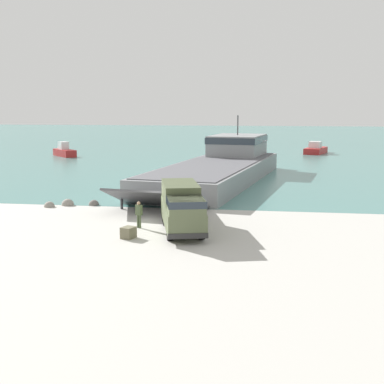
{
  "coord_description": "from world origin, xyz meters",
  "views": [
    {
      "loc": [
        7.51,
        -36.21,
        7.97
      ],
      "look_at": [
        1.81,
        1.99,
        1.74
      ],
      "focal_mm": 50.0,
      "sensor_mm": 36.0,
      "label": 1
    }
  ],
  "objects_px": {
    "military_truck": "(182,207)",
    "moored_boat_b": "(316,149)",
    "landing_craft": "(221,165)",
    "mooring_bollard": "(122,203)",
    "soldier_on_ramp": "(139,213)",
    "moored_boat_a": "(64,151)",
    "cargo_crate": "(128,233)"
  },
  "relations": [
    {
      "from": "moored_boat_a",
      "to": "mooring_bollard",
      "type": "bearing_deg",
      "value": 73.48
    },
    {
      "from": "landing_craft",
      "to": "cargo_crate",
      "type": "bearing_deg",
      "value": -87.1
    },
    {
      "from": "soldier_on_ramp",
      "to": "moored_boat_b",
      "type": "xyz_separation_m",
      "value": [
        15.99,
        59.26,
        -0.34
      ]
    },
    {
      "from": "moored_boat_b",
      "to": "mooring_bollard",
      "type": "height_order",
      "value": "moored_boat_b"
    },
    {
      "from": "landing_craft",
      "to": "cargo_crate",
      "type": "xyz_separation_m",
      "value": [
        -3.1,
        -27.37,
        -1.23
      ]
    },
    {
      "from": "moored_boat_b",
      "to": "cargo_crate",
      "type": "xyz_separation_m",
      "value": [
        -15.95,
        -62.08,
        -0.34
      ]
    },
    {
      "from": "landing_craft",
      "to": "soldier_on_ramp",
      "type": "xyz_separation_m",
      "value": [
        -3.14,
        -24.55,
        -0.55
      ]
    },
    {
      "from": "moored_boat_a",
      "to": "cargo_crate",
      "type": "distance_m",
      "value": 56.51
    },
    {
      "from": "moored_boat_a",
      "to": "moored_boat_b",
      "type": "relative_size",
      "value": 0.74
    },
    {
      "from": "mooring_bollard",
      "to": "landing_craft",
      "type": "bearing_deg",
      "value": 71.67
    },
    {
      "from": "military_truck",
      "to": "soldier_on_ramp",
      "type": "bearing_deg",
      "value": -112.45
    },
    {
      "from": "mooring_bollard",
      "to": "cargo_crate",
      "type": "relative_size",
      "value": 0.98
    },
    {
      "from": "soldier_on_ramp",
      "to": "moored_boat_a",
      "type": "distance_m",
      "value": 53.97
    },
    {
      "from": "moored_boat_a",
      "to": "cargo_crate",
      "type": "height_order",
      "value": "moored_boat_a"
    },
    {
      "from": "military_truck",
      "to": "moored_boat_a",
      "type": "bearing_deg",
      "value": -165.54
    },
    {
      "from": "military_truck",
      "to": "moored_boat_b",
      "type": "relative_size",
      "value": 1.11
    },
    {
      "from": "landing_craft",
      "to": "mooring_bollard",
      "type": "height_order",
      "value": "landing_craft"
    },
    {
      "from": "cargo_crate",
      "to": "military_truck",
      "type": "bearing_deg",
      "value": 39.79
    },
    {
      "from": "soldier_on_ramp",
      "to": "mooring_bollard",
      "type": "distance_m",
      "value": 6.89
    },
    {
      "from": "landing_craft",
      "to": "moored_boat_a",
      "type": "xyz_separation_m",
      "value": [
        -27.51,
        23.59,
        -0.81
      ]
    },
    {
      "from": "landing_craft",
      "to": "military_truck",
      "type": "xyz_separation_m",
      "value": [
        -0.18,
        -24.94,
        -0.01
      ]
    },
    {
      "from": "landing_craft",
      "to": "soldier_on_ramp",
      "type": "relative_size",
      "value": 19.7
    },
    {
      "from": "moored_boat_a",
      "to": "cargo_crate",
      "type": "relative_size",
      "value": 6.28
    },
    {
      "from": "military_truck",
      "to": "landing_craft",
      "type": "bearing_deg",
      "value": 164.65
    },
    {
      "from": "moored_boat_a",
      "to": "cargo_crate",
      "type": "xyz_separation_m",
      "value": [
        24.42,
        -50.96,
        -0.42
      ]
    },
    {
      "from": "military_truck",
      "to": "soldier_on_ramp",
      "type": "height_order",
      "value": "military_truck"
    },
    {
      "from": "landing_craft",
      "to": "military_truck",
      "type": "bearing_deg",
      "value": -81.07
    },
    {
      "from": "moored_boat_a",
      "to": "military_truck",
      "type": "bearing_deg",
      "value": 75.8
    },
    {
      "from": "soldier_on_ramp",
      "to": "moored_boat_b",
      "type": "distance_m",
      "value": 61.38
    },
    {
      "from": "military_truck",
      "to": "moored_boat_a",
      "type": "distance_m",
      "value": 55.71
    },
    {
      "from": "military_truck",
      "to": "mooring_bollard",
      "type": "distance_m",
      "value": 8.91
    },
    {
      "from": "cargo_crate",
      "to": "landing_craft",
      "type": "bearing_deg",
      "value": 83.54
    }
  ]
}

